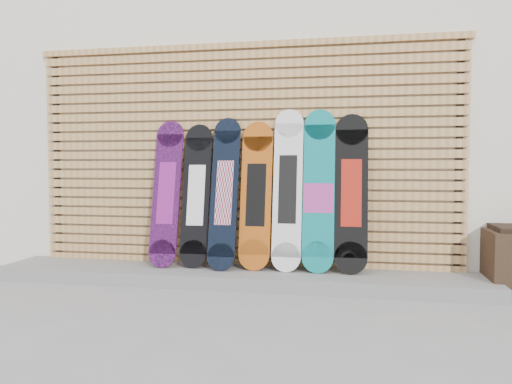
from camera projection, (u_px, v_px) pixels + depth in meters
ground at (235, 303)px, 3.98m from camera, size 80.00×80.00×0.00m
building at (323, 117)px, 7.23m from camera, size 12.00×5.00×3.60m
concrete_step at (236, 276)px, 4.68m from camera, size 4.60×0.70×0.12m
slat_wall at (242, 154)px, 4.90m from camera, size 4.26×0.08×2.29m
snowboard_0 at (166, 193)px, 4.87m from camera, size 0.27×0.33×1.43m
snowboard_1 at (196, 195)px, 4.83m from camera, size 0.27×0.29×1.39m
snowboard_2 at (224, 193)px, 4.74m from camera, size 0.26×0.36×1.45m
snowboard_3 at (256, 195)px, 4.72m from camera, size 0.30×0.29×1.40m
snowboard_4 at (288, 189)px, 4.66m from camera, size 0.27×0.29×1.52m
snowboard_5 at (319, 191)px, 4.61m from camera, size 0.29×0.29×1.51m
snowboard_6 at (351, 193)px, 4.56m from camera, size 0.30×0.29×1.46m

